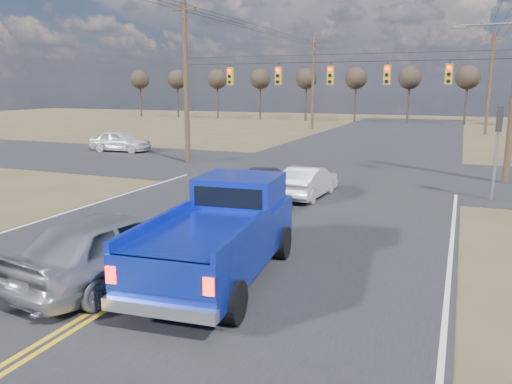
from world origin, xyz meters
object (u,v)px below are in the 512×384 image
at_px(pickup_truck, 222,234).
at_px(dgrey_car_queue, 264,183).
at_px(black_suv, 253,187).
at_px(white_car_queue, 308,182).
at_px(silver_suv, 113,246).
at_px(cross_car_west, 120,141).

height_order(pickup_truck, dgrey_car_queue, pickup_truck).
distance_m(black_suv, dgrey_car_queue, 0.93).
xyz_separation_m(pickup_truck, white_car_queue, (-0.70, 9.84, -0.47)).
xyz_separation_m(silver_suv, cross_car_west, (-15.65, 20.83, -0.12)).
bearing_deg(silver_suv, white_car_queue, -90.27).
height_order(pickup_truck, white_car_queue, pickup_truck).
relative_size(pickup_truck, dgrey_car_queue, 1.36).
xyz_separation_m(white_car_queue, dgrey_car_queue, (-1.65, -0.98, 0.01)).
height_order(pickup_truck, cross_car_west, pickup_truck).
bearing_deg(pickup_truck, black_suv, 101.74).
height_order(silver_suv, dgrey_car_queue, silver_suv).
distance_m(pickup_truck, silver_suv, 2.65).
relative_size(silver_suv, white_car_queue, 1.29).
height_order(silver_suv, white_car_queue, silver_suv).
height_order(white_car_queue, dgrey_car_queue, dgrey_car_queue).
bearing_deg(dgrey_car_queue, pickup_truck, 97.79).
bearing_deg(black_suv, white_car_queue, -143.07).
relative_size(silver_suv, cross_car_west, 1.16).
height_order(black_suv, white_car_queue, white_car_queue).
distance_m(white_car_queue, cross_car_west, 19.87).
xyz_separation_m(white_car_queue, cross_car_west, (-17.30, 9.77, 0.10)).
xyz_separation_m(pickup_truck, black_suv, (-2.49, 7.95, -0.49)).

